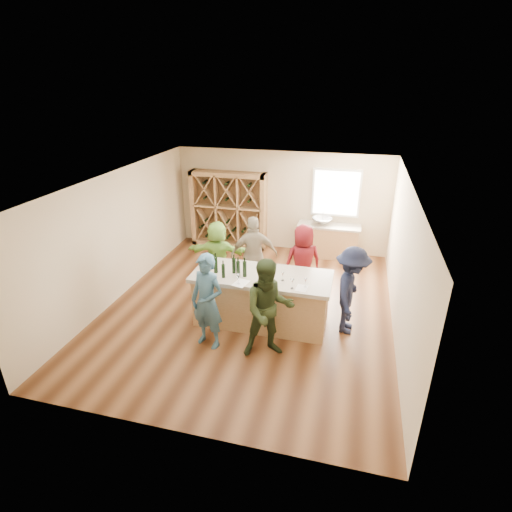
% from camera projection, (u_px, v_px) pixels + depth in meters
% --- Properties ---
extents(floor, '(6.00, 7.00, 0.10)m').
position_uv_depth(floor, '(249.00, 309.00, 8.76)').
color(floor, brown).
rests_on(floor, ground).
extents(ceiling, '(6.00, 7.00, 0.10)m').
position_uv_depth(ceiling, '(248.00, 178.00, 7.57)').
color(ceiling, white).
rests_on(ceiling, ground).
extents(wall_back, '(6.00, 0.10, 2.80)m').
position_uv_depth(wall_back, '(282.00, 201.00, 11.31)').
color(wall_back, beige).
rests_on(wall_back, ground).
extents(wall_front, '(6.00, 0.10, 2.80)m').
position_uv_depth(wall_front, '(175.00, 355.00, 5.03)').
color(wall_front, beige).
rests_on(wall_front, ground).
extents(wall_left, '(0.10, 7.00, 2.80)m').
position_uv_depth(wall_left, '(117.00, 235.00, 8.86)').
color(wall_left, beige).
rests_on(wall_left, ground).
extents(wall_right, '(0.10, 7.00, 2.80)m').
position_uv_depth(wall_right, '(406.00, 264.00, 7.48)').
color(wall_right, beige).
rests_on(wall_right, ground).
extents(window_frame, '(1.30, 0.06, 1.30)m').
position_uv_depth(window_frame, '(336.00, 193.00, 10.75)').
color(window_frame, white).
rests_on(window_frame, wall_back).
extents(window_pane, '(1.18, 0.01, 1.18)m').
position_uv_depth(window_pane, '(336.00, 193.00, 10.72)').
color(window_pane, white).
rests_on(window_pane, wall_back).
extents(wine_rack, '(2.20, 0.45, 2.20)m').
position_uv_depth(wine_rack, '(229.00, 210.00, 11.52)').
color(wine_rack, '#A87E50').
rests_on(wine_rack, floor).
extents(back_counter_base, '(1.60, 0.58, 0.86)m').
position_uv_depth(back_counter_base, '(328.00, 242.00, 11.08)').
color(back_counter_base, '#A87E50').
rests_on(back_counter_base, floor).
extents(back_counter_top, '(1.70, 0.62, 0.06)m').
position_uv_depth(back_counter_top, '(329.00, 226.00, 10.89)').
color(back_counter_top, '#AC9F8C').
rests_on(back_counter_top, back_counter_base).
extents(sink, '(0.54, 0.54, 0.19)m').
position_uv_depth(sink, '(322.00, 221.00, 10.88)').
color(sink, silver).
rests_on(sink, back_counter_top).
extents(faucet, '(0.02, 0.02, 0.30)m').
position_uv_depth(faucet, '(323.00, 217.00, 11.02)').
color(faucet, silver).
rests_on(faucet, back_counter_top).
extents(tasting_counter_base, '(2.60, 1.00, 1.00)m').
position_uv_depth(tasting_counter_base, '(262.00, 300.00, 8.02)').
color(tasting_counter_base, '#A87E50').
rests_on(tasting_counter_base, floor).
extents(tasting_counter_top, '(2.72, 1.12, 0.08)m').
position_uv_depth(tasting_counter_top, '(262.00, 276.00, 7.80)').
color(tasting_counter_top, '#AC9F8C').
rests_on(tasting_counter_top, tasting_counter_base).
extents(wine_bottle_a, '(0.11, 0.11, 0.33)m').
position_uv_depth(wine_bottle_a, '(216.00, 265.00, 7.81)').
color(wine_bottle_a, black).
rests_on(wine_bottle_a, tasting_counter_top).
extents(wine_bottle_b, '(0.08, 0.08, 0.27)m').
position_uv_depth(wine_bottle_b, '(223.00, 271.00, 7.62)').
color(wine_bottle_b, black).
rests_on(wine_bottle_b, tasting_counter_top).
extents(wine_bottle_c, '(0.10, 0.10, 0.31)m').
position_uv_depth(wine_bottle_c, '(234.00, 266.00, 7.80)').
color(wine_bottle_c, black).
rests_on(wine_bottle_c, tasting_counter_top).
extents(wine_bottle_d, '(0.10, 0.10, 0.31)m').
position_uv_depth(wine_bottle_d, '(238.00, 269.00, 7.67)').
color(wine_bottle_d, black).
rests_on(wine_bottle_d, tasting_counter_top).
extents(wine_bottle_e, '(0.10, 0.10, 0.31)m').
position_uv_depth(wine_bottle_e, '(245.00, 269.00, 7.66)').
color(wine_bottle_e, black).
rests_on(wine_bottle_e, tasting_counter_top).
extents(wine_glass_a, '(0.09, 0.09, 0.20)m').
position_uv_depth(wine_glass_a, '(238.00, 279.00, 7.40)').
color(wine_glass_a, white).
rests_on(wine_glass_a, tasting_counter_top).
extents(wine_glass_b, '(0.08, 0.08, 0.19)m').
position_uv_depth(wine_glass_b, '(266.00, 281.00, 7.33)').
color(wine_glass_b, white).
rests_on(wine_glass_b, tasting_counter_top).
extents(wine_glass_c, '(0.09, 0.09, 0.20)m').
position_uv_depth(wine_glass_c, '(292.00, 284.00, 7.23)').
color(wine_glass_c, white).
rests_on(wine_glass_c, tasting_counter_top).
extents(wine_glass_d, '(0.08, 0.08, 0.16)m').
position_uv_depth(wine_glass_d, '(283.00, 277.00, 7.52)').
color(wine_glass_d, white).
rests_on(wine_glass_d, tasting_counter_top).
extents(wine_glass_e, '(0.08, 0.08, 0.17)m').
position_uv_depth(wine_glass_e, '(305.00, 283.00, 7.29)').
color(wine_glass_e, white).
rests_on(wine_glass_e, tasting_counter_top).
extents(tasting_menu_a, '(0.30, 0.37, 0.00)m').
position_uv_depth(tasting_menu_a, '(241.00, 283.00, 7.46)').
color(tasting_menu_a, white).
rests_on(tasting_menu_a, tasting_counter_top).
extents(tasting_menu_b, '(0.29, 0.36, 0.00)m').
position_uv_depth(tasting_menu_b, '(270.00, 285.00, 7.39)').
color(tasting_menu_b, white).
rests_on(tasting_menu_b, tasting_counter_top).
extents(tasting_menu_c, '(0.23, 0.29, 0.00)m').
position_uv_depth(tasting_menu_c, '(302.00, 288.00, 7.29)').
color(tasting_menu_c, white).
rests_on(tasting_menu_c, tasting_counter_top).
extents(person_near_left, '(0.77, 0.65, 1.83)m').
position_uv_depth(person_near_left, '(207.00, 302.00, 7.17)').
color(person_near_left, '#335972').
rests_on(person_near_left, floor).
extents(person_near_right, '(1.02, 0.79, 1.86)m').
position_uv_depth(person_near_right, '(269.00, 309.00, 6.91)').
color(person_near_right, '#263319').
rests_on(person_near_right, floor).
extents(person_server, '(0.60, 1.18, 1.77)m').
position_uv_depth(person_server, '(351.00, 291.00, 7.59)').
color(person_server, '#191E38').
rests_on(person_server, floor).
extents(person_far_mid, '(1.18, 0.84, 1.82)m').
position_uv_depth(person_far_mid, '(254.00, 255.00, 9.05)').
color(person_far_mid, gray).
rests_on(person_far_mid, floor).
extents(person_far_right, '(1.00, 0.86, 1.73)m').
position_uv_depth(person_far_right, '(303.00, 262.00, 8.82)').
color(person_far_right, '#590F14').
rests_on(person_far_right, floor).
extents(person_far_left, '(1.56, 0.72, 1.62)m').
position_uv_depth(person_far_left, '(218.00, 254.00, 9.34)').
color(person_far_left, '#8CC64C').
rests_on(person_far_left, floor).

